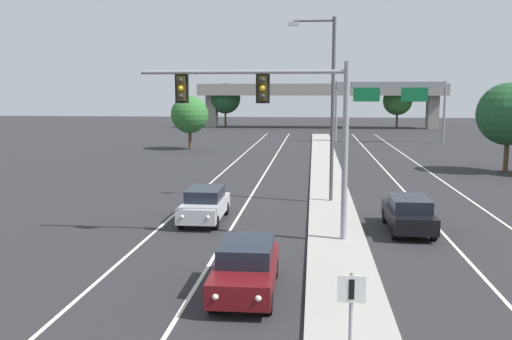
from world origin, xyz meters
name	(u,v)px	position (x,y,z in m)	size (l,w,h in m)	color
median_island	(335,228)	(0.00, 18.00, 0.07)	(2.40, 110.00, 0.15)	#9E9B93
lane_stripe_oncoming_center	(250,197)	(-4.70, 25.00, 0.00)	(0.14, 100.00, 0.01)	silver
lane_stripe_receding_center	(413,201)	(4.70, 25.00, 0.00)	(0.14, 100.00, 0.01)	silver
edge_stripe_left	(195,196)	(-8.00, 25.00, 0.00)	(0.14, 100.00, 0.01)	silver
edge_stripe_right	(473,202)	(8.00, 25.00, 0.00)	(0.14, 100.00, 0.01)	silver
overhead_signal_mast	(278,112)	(-2.46, 15.90, 5.36)	(8.48, 0.44, 7.20)	gray
median_sign_post	(351,307)	(-0.18, 5.24, 1.59)	(0.60, 0.10, 2.20)	gray
street_lamp_median	(329,99)	(-0.24, 23.90, 5.79)	(2.58, 0.28, 10.00)	#4C4C51
car_oncoming_darkred	(246,267)	(-3.04, 9.93, 0.82)	(1.88, 4.49, 1.58)	#5B0F14
car_oncoming_silver	(205,204)	(-6.18, 18.97, 0.82)	(1.85, 4.48, 1.58)	#B7B7BC
car_receding_black	(409,213)	(3.22, 18.04, 0.82)	(1.83, 4.47, 1.58)	black
highway_sign_gantry	(390,92)	(8.20, 61.37, 6.16)	(13.28, 0.42, 7.50)	gray
overpass_bridge	(320,95)	(0.00, 88.95, 5.78)	(42.40, 6.40, 7.65)	gray
tree_far_right_b	(509,114)	(13.75, 36.92, 4.51)	(4.77, 4.77, 6.90)	#4C3823
tree_far_left_c	(190,115)	(-14.35, 50.97, 3.78)	(4.01, 4.01, 5.80)	#4C3823
tree_far_left_b	(225,98)	(-16.76, 89.19, 5.12)	(5.42, 5.42, 7.84)	#4C3823
tree_far_right_c	(398,101)	(13.41, 89.97, 4.75)	(5.03, 5.03, 7.28)	#4C3823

